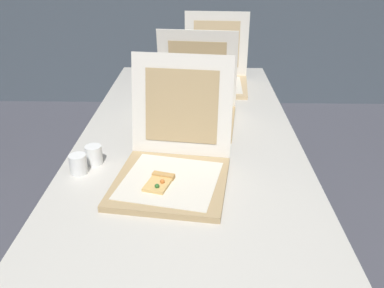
{
  "coord_description": "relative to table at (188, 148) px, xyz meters",
  "views": [
    {
      "loc": [
        0.05,
        -0.92,
        1.48
      ],
      "look_at": [
        0.02,
        0.45,
        0.8
      ],
      "focal_mm": 37.44,
      "sensor_mm": 36.0,
      "label": 1
    }
  ],
  "objects": [
    {
      "name": "pizza_box_middle",
      "position": [
        0.02,
        0.21,
        0.1
      ],
      "size": [
        0.42,
        0.42,
        0.4
      ],
      "rotation": [
        0.0,
        0.0,
        -0.12
      ],
      "color": "tan",
      "rests_on": "table"
    },
    {
      "name": "cup_white_near_center",
      "position": [
        -0.35,
        -0.22,
        0.08
      ],
      "size": [
        0.06,
        0.06,
        0.07
      ],
      "primitive_type": "cylinder",
      "color": "white",
      "rests_on": "table"
    },
    {
      "name": "pizza_box_back",
      "position": [
        0.13,
        0.73,
        0.1
      ],
      "size": [
        0.41,
        0.41,
        0.4
      ],
      "rotation": [
        0.0,
        0.0,
        -0.08
      ],
      "color": "tan",
      "rests_on": "table"
    },
    {
      "name": "cup_white_near_left",
      "position": [
        -0.39,
        -0.29,
        0.08
      ],
      "size": [
        0.06,
        0.06,
        0.07
      ],
      "primitive_type": "cylinder",
      "color": "white",
      "rests_on": "table"
    },
    {
      "name": "cup_white_far",
      "position": [
        -0.23,
        0.37,
        0.08
      ],
      "size": [
        0.06,
        0.06,
        0.07
      ],
      "primitive_type": "cylinder",
      "color": "white",
      "rests_on": "table"
    },
    {
      "name": "table",
      "position": [
        0.0,
        0.0,
        0.0
      ],
      "size": [
        0.94,
        2.23,
        0.74
      ],
      "color": "beige",
      "rests_on": "ground"
    },
    {
      "name": "pizza_box_front",
      "position": [
        -0.04,
        -0.32,
        0.1
      ],
      "size": [
        0.44,
        0.5,
        0.39
      ],
      "rotation": [
        0.0,
        0.0,
        -0.14
      ],
      "color": "tan",
      "rests_on": "table"
    }
  ]
}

